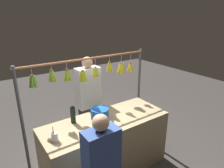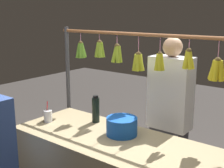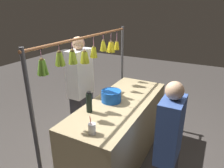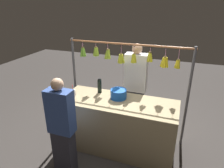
{
  "view_description": "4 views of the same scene",
  "coord_description": "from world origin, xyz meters",
  "px_view_note": "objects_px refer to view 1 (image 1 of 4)",
  "views": [
    {
      "loc": [
        1.42,
        2.21,
        2.4
      ],
      "look_at": [
        -0.11,
        0.0,
        1.45
      ],
      "focal_mm": 32.32,
      "sensor_mm": 36.0,
      "label": 1
    },
    {
      "loc": [
        -1.43,
        1.9,
        1.94
      ],
      "look_at": [
        0.06,
        0.0,
        1.37
      ],
      "focal_mm": 48.95,
      "sensor_mm": 36.0,
      "label": 2
    },
    {
      "loc": [
        2.29,
        1.08,
        2.13
      ],
      "look_at": [
        0.22,
        0.0,
        1.24
      ],
      "focal_mm": 33.14,
      "sensor_mm": 36.0,
      "label": 3
    },
    {
      "loc": [
        -0.88,
        2.78,
        2.43
      ],
      "look_at": [
        0.11,
        0.0,
        1.19
      ],
      "focal_mm": 32.34,
      "sensor_mm": 36.0,
      "label": 4
    }
  ],
  "objects_px": {
    "water_bottle": "(73,115)",
    "drink_cup": "(55,137)",
    "vendor_person": "(89,105)",
    "blue_bucket": "(100,113)"
  },
  "relations": [
    {
      "from": "vendor_person",
      "to": "drink_cup",
      "type": "bearing_deg",
      "value": 41.15
    },
    {
      "from": "water_bottle",
      "to": "blue_bucket",
      "type": "distance_m",
      "value": 0.4
    },
    {
      "from": "water_bottle",
      "to": "vendor_person",
      "type": "distance_m",
      "value": 0.75
    },
    {
      "from": "drink_cup",
      "to": "vendor_person",
      "type": "xyz_separation_m",
      "value": [
        -0.9,
        -0.79,
        -0.11
      ]
    },
    {
      "from": "water_bottle",
      "to": "vendor_person",
      "type": "height_order",
      "value": "vendor_person"
    },
    {
      "from": "water_bottle",
      "to": "vendor_person",
      "type": "xyz_separation_m",
      "value": [
        -0.53,
        -0.51,
        -0.18
      ]
    },
    {
      "from": "blue_bucket",
      "to": "vendor_person",
      "type": "distance_m",
      "value": 0.64
    },
    {
      "from": "water_bottle",
      "to": "vendor_person",
      "type": "bearing_deg",
      "value": -136.11
    },
    {
      "from": "water_bottle",
      "to": "drink_cup",
      "type": "height_order",
      "value": "water_bottle"
    },
    {
      "from": "drink_cup",
      "to": "vendor_person",
      "type": "distance_m",
      "value": 1.2
    }
  ]
}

